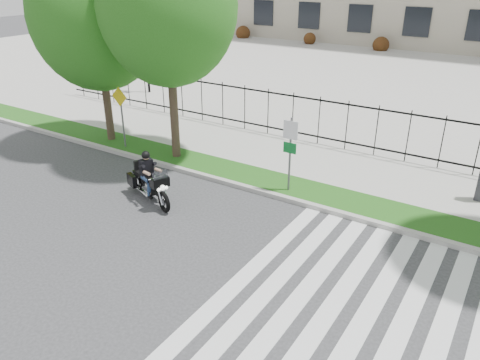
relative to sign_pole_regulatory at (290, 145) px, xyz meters
The scene contains 13 objects.
ground 5.00m from the sign_pole_regulatory, 102.34° to the right, with size 120.00×120.00×0.00m, color #313133.
curb 2.00m from the sign_pole_regulatory, 154.44° to the right, with size 60.00×0.20×0.15m, color #A4A29A.
grass_verge 1.98m from the sign_pole_regulatory, 159.66° to the left, with size 60.00×1.50×0.15m, color #1E4F13.
sidewalk 3.47m from the sign_pole_regulatory, 109.23° to the left, with size 60.00×3.50×0.15m, color #A8A69D.
plaza 20.52m from the sign_pole_regulatory, 92.81° to the left, with size 80.00×34.00×0.10m, color #A8A69D.
crosswalk_stripes 6.21m from the sign_pole_regulatory, 50.14° to the right, with size 5.70×8.00×0.01m, color silver, non-canonical shape.
iron_fence 4.77m from the sign_pole_regulatory, 102.23° to the left, with size 30.00×0.06×2.00m, color black, non-canonical shape.
lamp_post_left 15.04m from the sign_pole_regulatory, 150.28° to the left, with size 1.06×0.70×4.25m.
street_tree_0 9.39m from the sign_pole_regulatory, behind, with size 5.14×5.14×8.06m.
street_tree_1 6.46m from the sign_pole_regulatory, behind, with size 4.86×4.86×8.35m.
sign_pole_regulatory is the anchor object (origin of this frame).
sign_pole_warning 7.53m from the sign_pole_regulatory, behind, with size 0.78×0.09×2.49m.
motorcycle_rider 4.64m from the sign_pole_regulatory, 141.80° to the right, with size 2.44×1.34×2.00m.
Camera 1 is at (7.18, -8.09, 7.02)m, focal length 35.00 mm.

